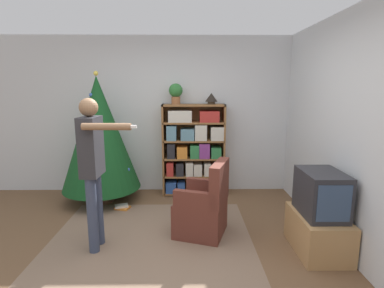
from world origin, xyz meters
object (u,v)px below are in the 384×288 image
(bookshelf, at_px, (194,151))
(standing_person, at_px, (93,162))
(armchair, at_px, (204,209))
(table_lamp, at_px, (211,98))
(potted_plant, at_px, (176,92))
(christmas_tree, at_px, (99,134))
(television, at_px, (321,193))

(bookshelf, relative_size, standing_person, 0.90)
(armchair, distance_m, standing_person, 1.42)
(bookshelf, distance_m, table_lamp, 0.91)
(standing_person, distance_m, potted_plant, 2.04)
(christmas_tree, height_order, potted_plant, christmas_tree)
(standing_person, xyz_separation_m, potted_plant, (0.82, 1.74, 0.70))
(armchair, bearing_deg, standing_person, -57.44)
(potted_plant, height_order, table_lamp, potted_plant)
(armchair, bearing_deg, bookshelf, -157.89)
(christmas_tree, distance_m, standing_person, 1.46)
(bookshelf, height_order, potted_plant, potted_plant)
(armchair, height_order, potted_plant, potted_plant)
(christmas_tree, bearing_deg, standing_person, -76.57)
(christmas_tree, relative_size, table_lamp, 10.05)
(bookshelf, height_order, standing_person, standing_person)
(television, xyz_separation_m, potted_plant, (-1.62, 1.84, 1.03))
(bookshelf, xyz_separation_m, standing_person, (-1.11, -1.72, 0.26))
(television, height_order, standing_person, standing_person)
(christmas_tree, bearing_deg, television, -28.65)
(television, bearing_deg, potted_plant, 131.35)
(television, bearing_deg, bookshelf, 125.97)
(standing_person, relative_size, table_lamp, 8.35)
(table_lamp, bearing_deg, christmas_tree, -169.54)
(bookshelf, bearing_deg, table_lamp, 2.52)
(christmas_tree, xyz_separation_m, potted_plant, (1.16, 0.32, 0.62))
(christmas_tree, height_order, standing_person, christmas_tree)
(television, bearing_deg, armchair, 161.61)
(television, xyz_separation_m, christmas_tree, (-2.78, 1.52, 0.41))
(potted_plant, distance_m, table_lamp, 0.58)
(television, relative_size, standing_person, 0.35)
(television, height_order, potted_plant, potted_plant)
(bookshelf, distance_m, potted_plant, 1.00)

